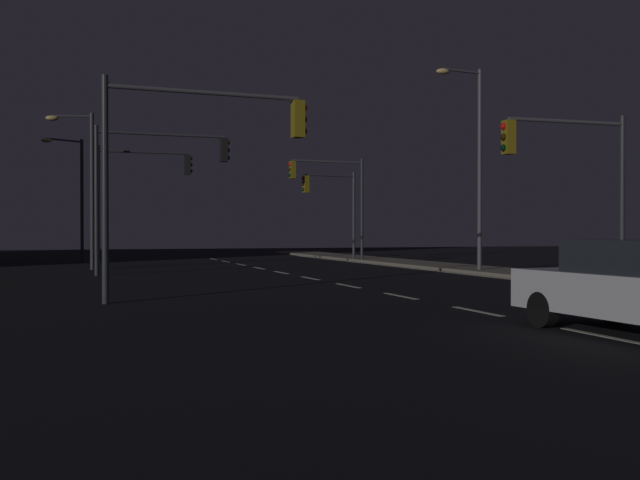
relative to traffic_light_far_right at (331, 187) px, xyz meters
The scene contains 12 objects.
ground_plane 22.64m from the traffic_light_far_right, 104.58° to the right, with size 112.00×112.00×0.00m, color black.
lane_markings_center 19.34m from the traffic_light_far_right, 107.26° to the right, with size 0.14×50.00×0.01m.
lane_edge_line 17.08m from the traffic_light_far_right, 86.57° to the right, with size 0.14×53.00×0.01m.
traffic_light_far_right is the anchor object (origin of this frame).
traffic_light_mid_right 24.20m from the traffic_light_far_right, 116.60° to the right, with size 5.16×0.58×5.39m.
traffic_light_near_left 21.77m from the traffic_light_far_right, 90.52° to the right, with size 4.16×0.34×4.98m.
traffic_light_overhead_east 11.44m from the traffic_light_far_right, 161.01° to the right, with size 4.45×0.34×5.69m.
traffic_light_far_left 0.79m from the traffic_light_far_right, 71.98° to the left, with size 3.35×0.68×4.98m.
traffic_light_mid_left 14.63m from the traffic_light_far_right, 136.99° to the right, with size 5.30×0.44×5.77m.
street_lamp_mid_block 14.18m from the traffic_light_far_right, 159.78° to the right, with size 2.05×0.68×6.98m.
street_lamp_corner 12.97m from the traffic_light_far_right, 82.28° to the right, with size 2.19×0.55×8.19m.
street_lamp_median 14.44m from the traffic_light_far_right, 161.16° to the left, with size 2.23×1.35×6.93m.
Camera 1 is at (-8.21, -1.37, 1.71)m, focal length 42.76 mm.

